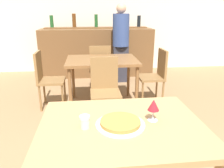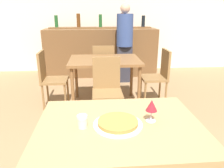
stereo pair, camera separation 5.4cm
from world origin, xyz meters
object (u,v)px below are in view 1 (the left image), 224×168
(chair_far_side_front, at_px, (105,86))
(cheese_shaker, at_px, (85,122))
(chair_far_side_right, at_px, (156,73))
(pizza_tray, at_px, (120,123))
(person_standing, at_px, (121,41))
(chair_far_side_back, at_px, (100,66))
(chair_far_side_left, at_px, (46,76))
(wine_glass, at_px, (154,106))

(chair_far_side_front, relative_size, cheese_shaker, 10.43)
(chair_far_side_front, relative_size, chair_far_side_right, 1.00)
(pizza_tray, relative_size, cheese_shaker, 3.83)
(chair_far_side_right, xyz_separation_m, cheese_shaker, (-1.14, -2.10, 0.29))
(chair_far_side_right, xyz_separation_m, person_standing, (-0.41, 1.20, 0.37))
(person_standing, bearing_deg, chair_far_side_back, -127.10)
(chair_far_side_right, bearing_deg, person_standing, -161.16)
(chair_far_side_left, distance_m, pizza_tray, 2.28)
(chair_far_side_back, height_order, chair_far_side_right, same)
(chair_far_side_left, bearing_deg, cheese_shaker, -163.18)
(chair_far_side_back, distance_m, chair_far_side_right, 1.06)
(pizza_tray, distance_m, person_standing, 3.33)
(chair_far_side_left, bearing_deg, pizza_tray, -157.44)
(wine_glass, bearing_deg, person_standing, 85.48)
(cheese_shaker, xyz_separation_m, wine_glass, (0.47, 0.05, 0.07))
(chair_far_side_front, height_order, wine_glass, wine_glass)
(chair_far_side_front, bearing_deg, pizza_tray, -90.65)
(chair_far_side_front, height_order, chair_far_side_back, same)
(person_standing, height_order, wine_glass, person_standing)
(chair_far_side_left, height_order, person_standing, person_standing)
(person_standing, bearing_deg, wine_glass, -94.52)
(chair_far_side_front, bearing_deg, chair_far_side_back, 90.00)
(chair_far_side_left, height_order, chair_far_side_right, same)
(chair_far_side_front, xyz_separation_m, pizza_tray, (-0.02, -1.52, 0.27))
(chair_far_side_front, xyz_separation_m, chair_far_side_right, (0.89, 0.57, 0.00))
(chair_far_side_back, relative_size, cheese_shaker, 10.43)
(chair_far_side_back, distance_m, pizza_tray, 2.68)
(chair_far_side_left, xyz_separation_m, cheese_shaker, (0.63, -2.10, 0.29))
(cheese_shaker, bearing_deg, pizza_tray, 1.48)
(chair_far_side_back, relative_size, pizza_tray, 2.73)
(pizza_tray, bearing_deg, chair_far_side_left, 112.56)
(chair_far_side_front, xyz_separation_m, person_standing, (0.48, 1.78, 0.37))
(cheese_shaker, distance_m, wine_glass, 0.48)
(pizza_tray, xyz_separation_m, person_standing, (0.49, 3.29, 0.10))
(chair_far_side_back, height_order, pizza_tray, chair_far_side_back)
(chair_far_side_right, xyz_separation_m, wine_glass, (-0.67, -2.05, 0.36))
(chair_far_side_back, distance_m, cheese_shaker, 2.70)
(chair_far_side_front, relative_size, pizza_tray, 2.73)
(pizza_tray, xyz_separation_m, wine_glass, (0.24, 0.04, 0.10))
(cheese_shaker, distance_m, person_standing, 3.38)
(chair_far_side_front, xyz_separation_m, chair_far_side_left, (-0.89, 0.57, 0.00))
(wine_glass, bearing_deg, chair_far_side_back, 94.77)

